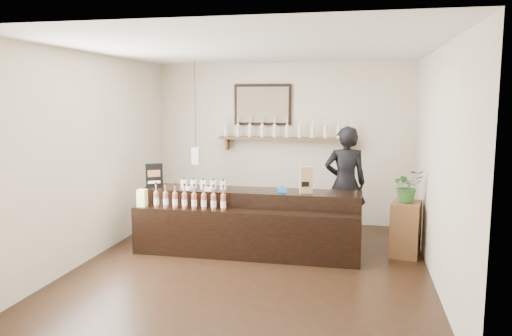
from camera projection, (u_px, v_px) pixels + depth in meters
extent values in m
plane|color=black|center=(253.00, 266.00, 6.57)|extent=(5.00, 5.00, 0.00)
plane|color=beige|center=(282.00, 143.00, 8.80)|extent=(4.50, 0.00, 4.50)
plane|color=beige|center=(187.00, 199.00, 3.95)|extent=(4.50, 0.00, 4.50)
plane|color=beige|center=(92.00, 157.00, 6.83)|extent=(0.00, 5.00, 5.00)
plane|color=beige|center=(438.00, 165.00, 5.92)|extent=(0.00, 5.00, 5.00)
plane|color=white|center=(253.00, 49.00, 6.18)|extent=(5.00, 5.00, 0.00)
cube|color=brown|center=(287.00, 139.00, 8.64)|extent=(2.40, 0.25, 0.04)
cube|color=brown|center=(227.00, 144.00, 8.91)|extent=(0.04, 0.20, 0.20)
cube|color=brown|center=(350.00, 146.00, 8.47)|extent=(0.04, 0.20, 0.20)
cube|color=black|center=(263.00, 105.00, 8.75)|extent=(1.02, 0.04, 0.72)
cube|color=#483E2E|center=(263.00, 105.00, 8.72)|extent=(0.92, 0.01, 0.62)
cube|color=white|center=(196.00, 156.00, 8.21)|extent=(0.12, 0.12, 0.28)
cylinder|color=black|center=(195.00, 104.00, 8.10)|extent=(0.01, 0.01, 1.41)
cylinder|color=beige|center=(226.00, 131.00, 8.85)|extent=(0.07, 0.07, 0.20)
cone|color=beige|center=(226.00, 123.00, 8.83)|extent=(0.07, 0.07, 0.05)
cylinder|color=beige|center=(226.00, 120.00, 8.82)|extent=(0.02, 0.02, 0.07)
cylinder|color=gold|center=(226.00, 117.00, 8.81)|extent=(0.03, 0.03, 0.02)
cylinder|color=white|center=(226.00, 132.00, 8.85)|extent=(0.07, 0.07, 0.09)
cylinder|color=beige|center=(238.00, 131.00, 8.80)|extent=(0.07, 0.07, 0.20)
cone|color=beige|center=(238.00, 124.00, 8.78)|extent=(0.07, 0.07, 0.05)
cylinder|color=beige|center=(238.00, 120.00, 8.78)|extent=(0.02, 0.02, 0.07)
cylinder|color=gold|center=(238.00, 118.00, 8.77)|extent=(0.03, 0.03, 0.02)
cylinder|color=white|center=(238.00, 132.00, 8.81)|extent=(0.07, 0.07, 0.09)
cylinder|color=beige|center=(250.00, 131.00, 8.76)|extent=(0.07, 0.07, 0.20)
cone|color=beige|center=(250.00, 124.00, 8.74)|extent=(0.07, 0.07, 0.05)
cylinder|color=beige|center=(250.00, 120.00, 8.73)|extent=(0.02, 0.02, 0.07)
cylinder|color=gold|center=(250.00, 118.00, 8.73)|extent=(0.03, 0.03, 0.02)
cylinder|color=white|center=(250.00, 132.00, 8.76)|extent=(0.07, 0.07, 0.09)
cylinder|color=beige|center=(262.00, 131.00, 8.71)|extent=(0.07, 0.07, 0.20)
cone|color=beige|center=(262.00, 124.00, 8.70)|extent=(0.07, 0.07, 0.05)
cylinder|color=beige|center=(262.00, 120.00, 8.69)|extent=(0.02, 0.02, 0.07)
cylinder|color=gold|center=(262.00, 118.00, 8.68)|extent=(0.03, 0.03, 0.02)
cylinder|color=white|center=(262.00, 132.00, 8.72)|extent=(0.07, 0.07, 0.09)
cylinder|color=beige|center=(275.00, 131.00, 8.67)|extent=(0.07, 0.07, 0.20)
cone|color=beige|center=(275.00, 124.00, 8.65)|extent=(0.07, 0.07, 0.05)
cylinder|color=beige|center=(275.00, 121.00, 8.64)|extent=(0.02, 0.02, 0.07)
cylinder|color=gold|center=(275.00, 118.00, 8.64)|extent=(0.03, 0.03, 0.02)
cylinder|color=white|center=(275.00, 132.00, 8.67)|extent=(0.07, 0.07, 0.09)
cylinder|color=beige|center=(287.00, 131.00, 8.62)|extent=(0.07, 0.07, 0.20)
cone|color=beige|center=(287.00, 124.00, 8.61)|extent=(0.07, 0.07, 0.05)
cylinder|color=beige|center=(287.00, 121.00, 8.60)|extent=(0.02, 0.02, 0.07)
cylinder|color=gold|center=(287.00, 118.00, 8.59)|extent=(0.03, 0.03, 0.02)
cylinder|color=white|center=(287.00, 133.00, 8.63)|extent=(0.07, 0.07, 0.09)
cylinder|color=beige|center=(300.00, 132.00, 8.58)|extent=(0.07, 0.07, 0.20)
cone|color=beige|center=(300.00, 124.00, 8.56)|extent=(0.07, 0.07, 0.05)
cylinder|color=beige|center=(300.00, 121.00, 8.55)|extent=(0.02, 0.02, 0.07)
cylinder|color=gold|center=(300.00, 118.00, 8.55)|extent=(0.03, 0.03, 0.02)
cylinder|color=white|center=(300.00, 133.00, 8.58)|extent=(0.07, 0.07, 0.09)
cylinder|color=beige|center=(313.00, 132.00, 8.54)|extent=(0.07, 0.07, 0.20)
cone|color=beige|center=(313.00, 124.00, 8.52)|extent=(0.07, 0.07, 0.05)
cylinder|color=beige|center=(313.00, 121.00, 8.51)|extent=(0.02, 0.02, 0.07)
cylinder|color=gold|center=(313.00, 118.00, 8.50)|extent=(0.03, 0.03, 0.02)
cylinder|color=white|center=(313.00, 133.00, 8.54)|extent=(0.07, 0.07, 0.09)
cylinder|color=beige|center=(325.00, 132.00, 8.49)|extent=(0.07, 0.07, 0.20)
cone|color=beige|center=(326.00, 125.00, 8.47)|extent=(0.07, 0.07, 0.05)
cylinder|color=beige|center=(326.00, 121.00, 8.47)|extent=(0.02, 0.02, 0.07)
cylinder|color=gold|center=(326.00, 118.00, 8.46)|extent=(0.03, 0.03, 0.02)
cylinder|color=white|center=(325.00, 133.00, 8.49)|extent=(0.07, 0.07, 0.09)
cylinder|color=beige|center=(339.00, 132.00, 8.45)|extent=(0.07, 0.07, 0.20)
cone|color=beige|center=(339.00, 125.00, 8.43)|extent=(0.07, 0.07, 0.05)
cylinder|color=beige|center=(339.00, 121.00, 8.42)|extent=(0.02, 0.02, 0.07)
cylinder|color=gold|center=(339.00, 118.00, 8.41)|extent=(0.03, 0.03, 0.02)
cylinder|color=white|center=(339.00, 133.00, 8.45)|extent=(0.07, 0.07, 0.09)
cylinder|color=beige|center=(352.00, 132.00, 8.40)|extent=(0.07, 0.07, 0.20)
cone|color=beige|center=(352.00, 125.00, 8.38)|extent=(0.07, 0.07, 0.05)
cylinder|color=beige|center=(352.00, 121.00, 8.38)|extent=(0.02, 0.02, 0.07)
cylinder|color=gold|center=(352.00, 118.00, 8.37)|extent=(0.03, 0.03, 0.02)
cylinder|color=white|center=(352.00, 134.00, 8.41)|extent=(0.07, 0.07, 0.09)
cube|color=black|center=(250.00, 220.00, 7.23)|extent=(3.17, 0.58, 0.89)
cube|color=black|center=(243.00, 235.00, 6.84)|extent=(3.17, 0.30, 0.67)
cube|color=white|center=(186.00, 188.00, 7.14)|extent=(0.10, 0.04, 0.05)
cube|color=white|center=(208.00, 189.00, 7.08)|extent=(0.10, 0.04, 0.05)
cube|color=#FDFC9A|center=(142.00, 202.00, 7.08)|extent=(0.12, 0.12, 0.12)
cube|color=#FDFC9A|center=(142.00, 194.00, 7.06)|extent=(0.12, 0.12, 0.12)
cube|color=beige|center=(184.00, 184.00, 7.31)|extent=(0.08, 0.08, 0.13)
cube|color=#F3BDCA|center=(183.00, 184.00, 7.27)|extent=(0.07, 0.00, 0.06)
cylinder|color=black|center=(184.00, 179.00, 7.30)|extent=(0.02, 0.02, 0.03)
cube|color=beige|center=(194.00, 184.00, 7.28)|extent=(0.08, 0.08, 0.13)
cube|color=#F3BDCA|center=(193.00, 185.00, 7.24)|extent=(0.07, 0.00, 0.06)
cylinder|color=black|center=(194.00, 179.00, 7.27)|extent=(0.02, 0.02, 0.03)
cube|color=beige|center=(203.00, 185.00, 7.25)|extent=(0.08, 0.08, 0.13)
cube|color=#F3BDCA|center=(203.00, 185.00, 7.21)|extent=(0.07, 0.00, 0.06)
cylinder|color=black|center=(203.00, 180.00, 7.24)|extent=(0.02, 0.02, 0.03)
cube|color=beige|center=(213.00, 185.00, 7.22)|extent=(0.08, 0.08, 0.13)
cube|color=#F3BDCA|center=(213.00, 185.00, 7.18)|extent=(0.07, 0.00, 0.06)
cylinder|color=black|center=(213.00, 180.00, 7.21)|extent=(0.02, 0.02, 0.03)
cube|color=beige|center=(223.00, 185.00, 7.19)|extent=(0.08, 0.08, 0.13)
cube|color=#F3BDCA|center=(222.00, 186.00, 7.15)|extent=(0.07, 0.00, 0.06)
cylinder|color=black|center=(223.00, 180.00, 7.18)|extent=(0.02, 0.02, 0.03)
cylinder|color=#975233|center=(156.00, 200.00, 7.03)|extent=(0.07, 0.07, 0.20)
cone|color=#975233|center=(156.00, 191.00, 7.01)|extent=(0.07, 0.07, 0.05)
cylinder|color=#975233|center=(156.00, 187.00, 7.00)|extent=(0.02, 0.02, 0.07)
cylinder|color=black|center=(156.00, 183.00, 7.00)|extent=(0.03, 0.03, 0.02)
cylinder|color=white|center=(156.00, 201.00, 7.03)|extent=(0.07, 0.07, 0.09)
cylinder|color=#975233|center=(166.00, 200.00, 7.00)|extent=(0.07, 0.07, 0.20)
cone|color=#975233|center=(165.00, 191.00, 6.98)|extent=(0.07, 0.07, 0.05)
cylinder|color=#975233|center=(165.00, 187.00, 6.98)|extent=(0.02, 0.02, 0.07)
cylinder|color=black|center=(165.00, 184.00, 6.97)|extent=(0.03, 0.03, 0.02)
cylinder|color=white|center=(166.00, 202.00, 7.00)|extent=(0.07, 0.07, 0.09)
cylinder|color=#975233|center=(175.00, 201.00, 6.97)|extent=(0.07, 0.07, 0.20)
cone|color=#975233|center=(175.00, 192.00, 6.96)|extent=(0.07, 0.07, 0.05)
cylinder|color=#975233|center=(175.00, 187.00, 6.95)|extent=(0.02, 0.02, 0.07)
cylinder|color=black|center=(175.00, 184.00, 6.94)|extent=(0.03, 0.03, 0.02)
cylinder|color=white|center=(175.00, 202.00, 6.98)|extent=(0.07, 0.07, 0.09)
cylinder|color=#975233|center=(185.00, 201.00, 6.95)|extent=(0.07, 0.07, 0.20)
cone|color=#975233|center=(184.00, 192.00, 6.93)|extent=(0.07, 0.07, 0.05)
cylinder|color=#975233|center=(184.00, 188.00, 6.92)|extent=(0.02, 0.02, 0.07)
cylinder|color=black|center=(184.00, 184.00, 6.91)|extent=(0.03, 0.03, 0.02)
cylinder|color=white|center=(185.00, 202.00, 6.95)|extent=(0.07, 0.07, 0.09)
cylinder|color=#975233|center=(194.00, 201.00, 6.92)|extent=(0.07, 0.07, 0.20)
cone|color=#975233|center=(194.00, 192.00, 6.90)|extent=(0.07, 0.07, 0.05)
cylinder|color=#975233|center=(194.00, 188.00, 6.89)|extent=(0.02, 0.02, 0.07)
cylinder|color=black|center=(194.00, 185.00, 6.88)|extent=(0.03, 0.03, 0.02)
cylinder|color=white|center=(194.00, 203.00, 6.92)|extent=(0.07, 0.07, 0.09)
cylinder|color=#975233|center=(204.00, 202.00, 6.89)|extent=(0.07, 0.07, 0.20)
cone|color=#975233|center=(204.00, 193.00, 6.87)|extent=(0.07, 0.07, 0.05)
cylinder|color=#975233|center=(204.00, 188.00, 6.86)|extent=(0.02, 0.02, 0.07)
cylinder|color=black|center=(204.00, 185.00, 6.86)|extent=(0.03, 0.03, 0.02)
cylinder|color=white|center=(204.00, 203.00, 6.89)|extent=(0.07, 0.07, 0.09)
cylinder|color=#975233|center=(214.00, 202.00, 6.86)|extent=(0.07, 0.07, 0.20)
cone|color=#975233|center=(213.00, 193.00, 6.84)|extent=(0.07, 0.07, 0.05)
cylinder|color=#975233|center=(213.00, 189.00, 6.83)|extent=(0.02, 0.02, 0.07)
cylinder|color=black|center=(213.00, 185.00, 6.83)|extent=(0.03, 0.03, 0.02)
cylinder|color=white|center=(214.00, 204.00, 6.86)|extent=(0.07, 0.07, 0.09)
cylinder|color=#975233|center=(223.00, 203.00, 6.83)|extent=(0.07, 0.07, 0.20)
cone|color=#975233|center=(223.00, 194.00, 6.81)|extent=(0.07, 0.07, 0.05)
cylinder|color=#975233|center=(223.00, 189.00, 6.81)|extent=(0.02, 0.02, 0.07)
cylinder|color=black|center=(223.00, 186.00, 6.80)|extent=(0.03, 0.03, 0.02)
cylinder|color=white|center=(223.00, 204.00, 6.84)|extent=(0.07, 0.07, 0.09)
cube|color=black|center=(154.00, 175.00, 7.38)|extent=(0.23, 0.15, 0.35)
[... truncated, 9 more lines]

